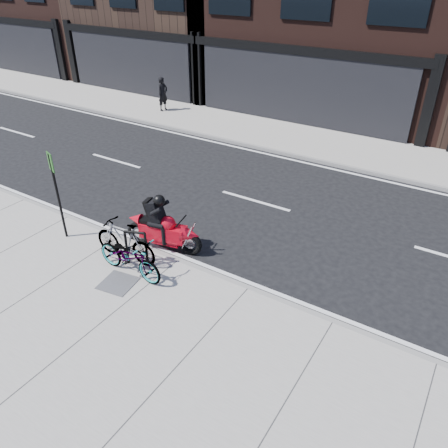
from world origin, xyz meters
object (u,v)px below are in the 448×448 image
Objects in this scene: utility_grate at (118,283)px; sign_post at (56,189)px; motorcycle at (166,228)px; bicycle_rear at (125,241)px; bike_rack at (136,245)px; pedestrian at (163,94)px; bicycle_front at (129,257)px.

sign_post is at bearing 164.21° from utility_grate.
sign_post reaches higher than motorcycle.
sign_post is (-2.11, -0.09, 0.89)m from bicycle_rear.
bike_rack is at bearing 86.86° from bicycle_rear.
pedestrian reaches higher than bike_rack.
utility_grate is at bearing -140.22° from pedestrian.
pedestrian is 11.64m from sign_post.
utility_grate is 3.04m from sign_post.
motorcycle is at bearing 90.67° from utility_grate.
bicycle_rear is at bearing -139.88° from pedestrian.
utility_grate is at bearing -101.94° from motorcycle.
pedestrian reaches higher than motorcycle.
motorcycle is at bearing 3.00° from bicycle_front.
sign_post is at bearing -169.06° from motorcycle.
sign_post is at bearing 85.09° from bicycle_front.
sign_post is (-2.56, -1.12, 0.91)m from motorcycle.
bike_rack is 0.53× the size of bicycle_rear.
bike_rack is at bearing 98.07° from utility_grate.
sign_post is at bearing -90.59° from bicycle_rear.
bicycle_rear is at bearing 180.00° from bike_rack.
sign_post reaches higher than utility_grate.
pedestrian is (-7.23, 10.34, 0.26)m from bicycle_rear.
motorcycle reaches higher than bike_rack.
sign_post is (-2.60, 0.29, 0.93)m from bicycle_front.
bicycle_front is 2.78m from sign_post.
bicycle_rear is at bearing -126.68° from motorcycle.
motorcycle reaches higher than utility_grate.
motorcycle is 1.31× the size of pedestrian.
bicycle_front is 2.49× the size of utility_grate.
bicycle_front reaches higher than bike_rack.
motorcycle is at bearing -135.32° from pedestrian.
bicycle_rear is (-0.50, 0.38, 0.04)m from bicycle_front.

